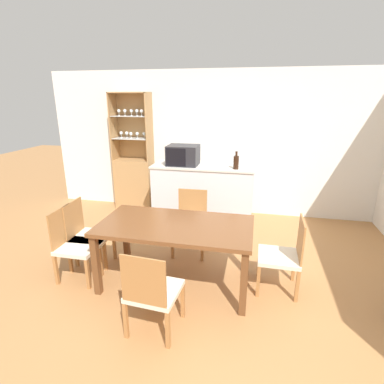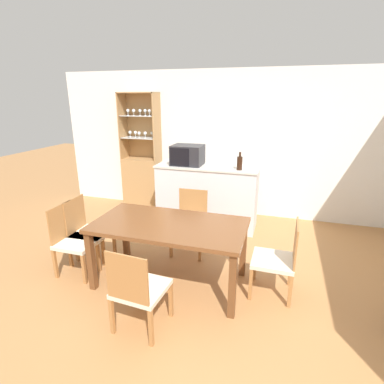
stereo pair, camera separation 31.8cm
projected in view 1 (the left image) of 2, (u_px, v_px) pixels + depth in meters
ground_plane at (201, 294)px, 3.33m from camera, size 18.00×18.00×0.00m
wall_back at (229, 144)px, 5.38m from camera, size 6.80×0.06×2.55m
kitchen_counter at (203, 195)px, 5.01m from camera, size 1.65×0.62×1.03m
display_cabinet at (135, 175)px, 5.74m from camera, size 0.71×0.36×2.17m
dining_table at (175, 231)px, 3.34m from camera, size 1.70×0.89×0.75m
dining_chair_side_left_far at (88, 235)px, 3.78m from camera, size 0.46×0.46×0.86m
dining_chair_side_left_near at (76, 245)px, 3.53m from camera, size 0.44×0.44×0.86m
dining_chair_head_near at (152, 292)px, 2.68m from camera, size 0.48×0.48×0.86m
dining_chair_side_right_far at (283, 255)px, 3.30m from camera, size 0.45×0.45×0.86m
dining_chair_head_far at (191, 223)px, 4.15m from camera, size 0.46×0.46×0.86m
microwave at (183, 155)px, 4.83m from camera, size 0.49×0.40×0.32m
wine_bottle at (236, 162)px, 4.56m from camera, size 0.08×0.08×0.27m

